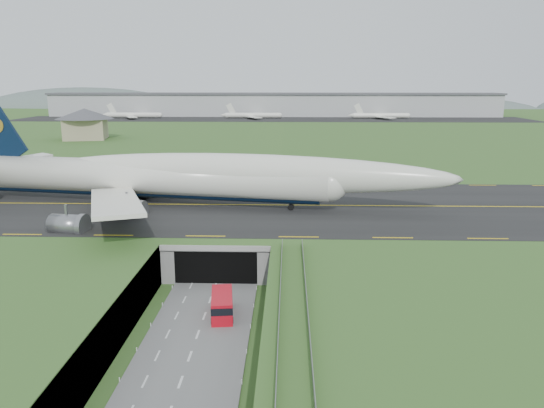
{
  "coord_description": "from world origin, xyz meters",
  "views": [
    {
      "loc": [
        10.4,
        -64.14,
        28.79
      ],
      "look_at": [
        7.75,
        20.0,
        9.35
      ],
      "focal_mm": 35.0,
      "sensor_mm": 36.0,
      "label": 1
    }
  ],
  "objects": [
    {
      "name": "ground",
      "position": [
        0.0,
        0.0,
        0.0
      ],
      "size": [
        900.0,
        900.0,
        0.0
      ],
      "primitive_type": "plane",
      "color": "#385F26",
      "rests_on": "ground"
    },
    {
      "name": "airfield_deck",
      "position": [
        0.0,
        0.0,
        3.0
      ],
      "size": [
        800.0,
        800.0,
        6.0
      ],
      "primitive_type": "cube",
      "color": "gray",
      "rests_on": "ground"
    },
    {
      "name": "trench_road",
      "position": [
        0.0,
        -7.5,
        0.1
      ],
      "size": [
        12.0,
        75.0,
        0.2
      ],
      "primitive_type": "cube",
      "color": "slate",
      "rests_on": "ground"
    },
    {
      "name": "taxiway",
      "position": [
        0.0,
        33.0,
        6.09
      ],
      "size": [
        800.0,
        44.0,
        0.18
      ],
      "primitive_type": "cube",
      "color": "black",
      "rests_on": "airfield_deck"
    },
    {
      "name": "tunnel_portal",
      "position": [
        0.0,
        16.71,
        3.33
      ],
      "size": [
        17.0,
        22.3,
        6.0
      ],
      "color": "gray",
      "rests_on": "ground"
    },
    {
      "name": "guideway",
      "position": [
        11.0,
        -19.11,
        5.32
      ],
      "size": [
        3.0,
        53.0,
        7.05
      ],
      "color": "#A8A8A3",
      "rests_on": "ground"
    },
    {
      "name": "jumbo_jet",
      "position": [
        -9.53,
        32.49,
        11.59
      ],
      "size": [
        97.98,
        61.81,
        20.73
      ],
      "rotation": [
        0.0,
        0.0,
        -0.17
      ],
      "color": "white",
      "rests_on": "ground"
    },
    {
      "name": "shuttle_tram",
      "position": [
        2.2,
        -2.62,
        1.58
      ],
      "size": [
        3.45,
        7.25,
        2.86
      ],
      "rotation": [
        0.0,
        0.0,
        0.12
      ],
      "color": "red",
      "rests_on": "ground"
    },
    {
      "name": "service_building",
      "position": [
        -71.73,
        148.82,
        13.36
      ],
      "size": [
        26.85,
        26.85,
        12.42
      ],
      "rotation": [
        0.0,
        0.0,
        0.2
      ],
      "color": "tan",
      "rests_on": "ground"
    },
    {
      "name": "cargo_terminal",
      "position": [
        -0.1,
        299.41,
        13.96
      ],
      "size": [
        320.0,
        67.0,
        15.6
      ],
      "color": "#B2B2B2",
      "rests_on": "ground"
    },
    {
      "name": "distant_hills",
      "position": [
        64.38,
        430.0,
        -4.0
      ],
      "size": [
        700.0,
        91.0,
        60.0
      ],
      "color": "slate",
      "rests_on": "ground"
    }
  ]
}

